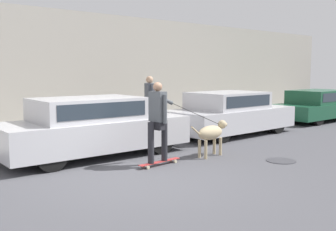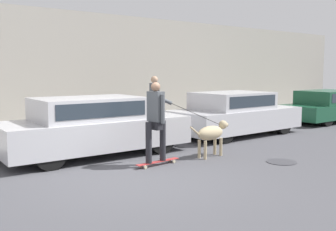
% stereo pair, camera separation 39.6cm
% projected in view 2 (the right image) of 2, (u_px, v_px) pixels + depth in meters
% --- Properties ---
extents(ground_plane, '(36.00, 36.00, 0.00)m').
position_uv_depth(ground_plane, '(131.00, 179.00, 7.21)').
color(ground_plane, '#47474C').
extents(back_wall, '(32.00, 0.30, 3.85)m').
position_uv_depth(back_wall, '(23.00, 72.00, 11.61)').
color(back_wall, '#9E998E').
rests_on(back_wall, ground_plane).
extents(sidewalk_curb, '(30.00, 2.54, 0.13)m').
position_uv_depth(sidewalk_curb, '(43.00, 141.00, 10.70)').
color(sidewalk_curb, gray).
rests_on(sidewalk_curb, ground_plane).
extents(parked_car_1, '(4.40, 1.88, 1.37)m').
position_uv_depth(parked_car_1, '(94.00, 127.00, 9.12)').
color(parked_car_1, black).
rests_on(parked_car_1, ground_plane).
extents(parked_car_2, '(4.22, 1.84, 1.32)m').
position_uv_depth(parked_car_2, '(235.00, 114.00, 12.04)').
color(parked_car_2, black).
rests_on(parked_car_2, ground_plane).
extents(parked_car_3, '(4.54, 1.76, 1.21)m').
position_uv_depth(parked_car_3, '(329.00, 106.00, 15.32)').
color(parked_car_3, black).
rests_on(parked_car_3, ground_plane).
extents(dog, '(1.29, 0.41, 0.81)m').
position_uv_depth(dog, '(212.00, 133.00, 9.00)').
color(dog, tan).
rests_on(dog, ground_plane).
extents(skateboarder, '(2.43, 0.53, 1.74)m').
position_uv_depth(skateboarder, '(156.00, 118.00, 8.10)').
color(skateboarder, beige).
rests_on(skateboarder, ground_plane).
extents(pedestrian_with_bag, '(0.36, 0.71, 1.68)m').
position_uv_depth(pedestrian_with_bag, '(155.00, 100.00, 12.37)').
color(pedestrian_with_bag, brown).
rests_on(pedestrian_with_bag, sidewalk_curb).
extents(manhole_cover, '(0.64, 0.64, 0.01)m').
position_uv_depth(manhole_cover, '(281.00, 162.00, 8.51)').
color(manhole_cover, '#38383D').
rests_on(manhole_cover, ground_plane).
extents(fire_hydrant, '(0.18, 0.18, 0.64)m').
position_uv_depth(fire_hydrant, '(270.00, 116.00, 14.26)').
color(fire_hydrant, gold).
rests_on(fire_hydrant, ground_plane).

